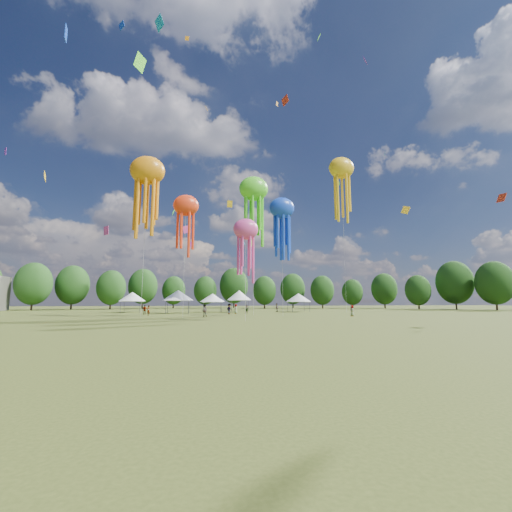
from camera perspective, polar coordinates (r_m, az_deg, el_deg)
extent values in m
plane|color=#384416|center=(14.65, 19.74, -15.87)|extent=(300.00, 300.00, 0.00)
imported|color=gray|center=(48.42, -8.80, -9.23)|extent=(0.84, 0.66, 1.70)
imported|color=gray|center=(59.90, -3.46, -9.01)|extent=(0.67, 0.90, 1.67)
imported|color=gray|center=(70.44, 3.54, -8.80)|extent=(0.66, 0.84, 1.73)
imported|color=gray|center=(57.62, -4.59, -9.01)|extent=(1.30, 1.23, 1.77)
imported|color=gray|center=(59.21, -18.51, -8.71)|extent=(0.95, 0.51, 1.55)
imported|color=gray|center=(61.87, -1.63, -9.05)|extent=(1.45, 1.09, 1.53)
imported|color=gray|center=(55.30, -17.92, -8.81)|extent=(0.54, 0.67, 1.58)
imported|color=gray|center=(51.63, 16.10, -8.97)|extent=(0.62, 0.86, 1.61)
cylinder|color=#47474C|center=(69.77, -22.18, -8.10)|extent=(0.08, 0.08, 2.11)
cylinder|color=#47474C|center=(73.28, -21.58, -8.09)|extent=(0.08, 0.08, 2.11)
cylinder|color=#47474C|center=(69.11, -19.24, -8.25)|extent=(0.08, 0.08, 2.11)
cylinder|color=#47474C|center=(72.65, -18.79, -8.22)|extent=(0.08, 0.08, 2.11)
cube|color=white|center=(71.17, -20.41, -7.28)|extent=(3.99, 3.99, 0.10)
cone|color=white|center=(71.18, -20.37, -6.51)|extent=(5.18, 5.18, 1.81)
cylinder|color=#47474C|center=(62.05, -15.19, -8.46)|extent=(0.08, 0.08, 2.24)
cylinder|color=#47474C|center=(66.01, -14.87, -8.41)|extent=(0.08, 0.08, 2.24)
cylinder|color=#47474C|center=(61.82, -11.47, -8.57)|extent=(0.08, 0.08, 2.24)
cylinder|color=#47474C|center=(65.79, -11.38, -8.52)|extent=(0.08, 0.08, 2.24)
cube|color=white|center=(63.88, -13.19, -7.44)|extent=(4.38, 4.38, 0.10)
cone|color=white|center=(63.89, -13.17, -6.54)|extent=(5.69, 5.69, 1.92)
cylinder|color=#47474C|center=(67.45, -8.96, -8.67)|extent=(0.08, 0.08, 1.96)
cylinder|color=#47474C|center=(71.02, -9.01, -8.62)|extent=(0.08, 0.08, 1.96)
cylinder|color=#47474C|center=(67.60, -5.89, -8.72)|extent=(0.08, 0.08, 1.96)
cylinder|color=#47474C|center=(71.17, -6.10, -8.67)|extent=(0.08, 0.08, 1.96)
cube|color=white|center=(69.28, -7.47, -7.82)|extent=(3.97, 3.97, 0.10)
cone|color=white|center=(69.28, -7.46, -7.08)|extent=(5.17, 5.17, 1.68)
cylinder|color=#47474C|center=(66.02, -4.21, -8.61)|extent=(0.08, 0.08, 2.31)
cylinder|color=#47474C|center=(69.40, -4.49, -8.57)|extent=(0.08, 0.08, 2.31)
cylinder|color=#47474C|center=(66.45, -1.27, -8.63)|extent=(0.08, 0.08, 2.31)
cylinder|color=#47474C|center=(69.80, -1.69, -8.58)|extent=(0.08, 0.08, 2.31)
cube|color=white|center=(67.89, -2.91, -7.58)|extent=(3.80, 3.80, 0.10)
cone|color=white|center=(67.90, -2.90, -6.70)|extent=(4.93, 4.93, 1.98)
cylinder|color=#47474C|center=(68.61, 6.25, -8.68)|extent=(0.08, 0.08, 2.01)
cylinder|color=#47474C|center=(72.12, 5.44, -8.64)|extent=(0.08, 0.08, 2.01)
cylinder|color=#47474C|center=(69.71, 9.17, -8.61)|extent=(0.08, 0.08, 2.01)
cylinder|color=#47474C|center=(73.17, 8.23, -8.58)|extent=(0.08, 0.08, 2.01)
cube|color=white|center=(70.87, 7.26, -7.78)|extent=(4.05, 4.05, 0.10)
cone|color=white|center=(70.87, 7.25, -7.04)|extent=(5.27, 5.27, 1.72)
ellipsoid|color=#FD3B16|center=(49.17, -11.87, 8.45)|extent=(3.62, 2.53, 3.07)
cylinder|color=beige|center=(47.60, -12.14, -0.70)|extent=(0.03, 0.03, 15.75)
ellipsoid|color=#54EA26|center=(58.47, -0.40, 11.41)|extent=(5.01, 3.50, 4.26)
cylinder|color=beige|center=(55.88, -0.41, 1.01)|extent=(0.03, 0.03, 21.37)
ellipsoid|color=blue|center=(50.27, 4.43, 8.17)|extent=(3.75, 2.63, 3.19)
cylinder|color=beige|center=(48.69, 4.53, -0.89)|extent=(0.03, 0.03, 15.94)
ellipsoid|color=orange|center=(51.32, -18.05, 13.71)|extent=(4.86, 3.40, 4.13)
cylinder|color=beige|center=(48.58, -18.56, 2.30)|extent=(0.03, 0.03, 20.62)
ellipsoid|color=#DF4191|center=(38.20, -1.76, 4.61)|extent=(2.86, 2.00, 2.43)
cylinder|color=beige|center=(37.43, -1.79, -3.15)|extent=(0.03, 0.03, 10.35)
ellipsoid|color=yellow|center=(74.28, 14.38, 14.36)|extent=(5.35, 3.75, 4.55)
cylinder|color=beige|center=(70.11, 14.79, 2.98)|extent=(0.03, 0.03, 29.83)
cube|color=orange|center=(60.07, -8.51, 23.69)|extent=(0.61, 0.65, 0.82)
cube|color=yellow|center=(85.97, -4.50, 8.86)|extent=(1.35, 0.39, 1.72)
cube|color=#54EA26|center=(80.39, 14.02, 11.96)|extent=(0.24, 0.82, 0.97)
cube|color=blue|center=(55.10, -21.98, 32.72)|extent=(0.97, 0.89, 1.43)
cube|color=#1899CC|center=(65.99, -2.17, 2.45)|extent=(0.91, 1.21, 1.46)
cube|color=purple|center=(77.65, 18.12, 29.21)|extent=(0.92, 1.52, 1.72)
cube|color=orange|center=(84.03, -11.70, 32.63)|extent=(0.85, 0.17, 1.07)
cube|color=#54EA26|center=(54.82, -19.20, 28.76)|extent=(1.47, 1.43, 2.37)
cube|color=blue|center=(43.53, -29.71, 30.15)|extent=(0.35, 1.27, 1.58)
cube|color=#1899CC|center=(61.18, -16.19, 33.92)|extent=(1.59, 1.42, 2.37)
cube|color=#DF4191|center=(88.15, -11.77, 4.48)|extent=(2.15, 1.19, 2.51)
cube|color=purple|center=(61.08, -36.97, 14.09)|extent=(0.64, 0.83, 1.19)
cube|color=#FD3B16|center=(69.97, 5.00, 24.99)|extent=(0.98, 1.97, 2.41)
cube|color=yellow|center=(80.73, 24.19, 7.19)|extent=(1.85, 1.00, 2.16)
cube|color=#54EA26|center=(63.69, 10.70, 32.85)|extent=(0.54, 0.86, 0.93)
cube|color=blue|center=(90.02, 3.73, 6.64)|extent=(1.34, 0.33, 1.60)
cube|color=#1899CC|center=(55.93, 21.13, 16.03)|extent=(0.32, 0.78, 0.89)
cube|color=#DF4191|center=(79.66, -24.24, 3.99)|extent=(1.34, 0.99, 2.04)
cube|color=purple|center=(66.34, -11.23, 1.95)|extent=(1.03, 0.89, 1.25)
cube|color=#FD3B16|center=(58.66, 36.41, 8.01)|extent=(0.89, 1.13, 1.35)
cube|color=orange|center=(85.06, 3.61, 24.52)|extent=(0.71, 0.56, 1.02)
cube|color=yellow|center=(49.85, -32.37, 11.42)|extent=(0.43, 1.23, 1.41)
cube|color=#54EA26|center=(69.39, -13.82, 7.54)|extent=(0.76, 1.76, 1.94)
cylinder|color=#38281C|center=(99.33, -33.96, -6.72)|extent=(0.44, 0.44, 3.36)
ellipsoid|color=#1D4015|center=(99.42, -33.75, -3.95)|extent=(8.40, 8.40, 10.51)
cylinder|color=#38281C|center=(103.77, -29.02, -7.04)|extent=(0.44, 0.44, 3.41)
ellipsoid|color=#1D4015|center=(103.86, -28.85, -4.34)|extent=(8.53, 8.53, 10.66)
cylinder|color=#38281C|center=(100.49, -23.64, -7.47)|extent=(0.44, 0.44, 3.07)
ellipsoid|color=#1D4015|center=(100.56, -23.50, -4.96)|extent=(7.66, 7.66, 9.58)
cylinder|color=#38281C|center=(107.28, -18.87, -7.58)|extent=(0.44, 0.44, 3.43)
ellipsoid|color=#1D4015|center=(107.37, -18.75, -4.95)|extent=(8.58, 8.58, 10.73)
cylinder|color=#38281C|center=(111.89, -13.95, -7.88)|extent=(0.44, 0.44, 2.95)
ellipsoid|color=#1D4015|center=(111.95, -13.88, -5.71)|extent=(7.37, 7.37, 9.21)
cylinder|color=#38281C|center=(107.75, -8.70, -8.04)|extent=(0.44, 0.44, 2.89)
ellipsoid|color=#1D4015|center=(107.81, -8.66, -5.83)|extent=(7.23, 7.23, 9.04)
cylinder|color=#38281C|center=(112.79, -3.82, -7.86)|extent=(0.44, 0.44, 3.84)
ellipsoid|color=#1D4015|center=(112.91, -3.79, -5.06)|extent=(9.60, 9.60, 11.99)
cylinder|color=#38281C|center=(103.11, 1.46, -8.16)|extent=(0.44, 0.44, 2.84)
ellipsoid|color=#1D4015|center=(103.16, 1.46, -5.89)|extent=(7.11, 7.11, 8.89)
cylinder|color=#38281C|center=(107.95, 6.32, -8.01)|extent=(0.44, 0.44, 3.16)
ellipsoid|color=#1D4015|center=(108.02, 6.28, -5.60)|extent=(7.91, 7.91, 9.88)
cylinder|color=#38281C|center=(104.97, 11.31, -8.00)|extent=(0.44, 0.44, 2.88)
ellipsoid|color=#1D4015|center=(105.02, 11.25, -5.74)|extent=(7.21, 7.21, 9.01)
cylinder|color=#38281C|center=(111.08, 16.21, -7.89)|extent=(0.44, 0.44, 2.63)
ellipsoid|color=#1D4015|center=(111.12, 16.14, -5.94)|extent=(6.57, 6.57, 8.22)
cylinder|color=#38281C|center=(112.27, 21.17, -7.54)|extent=(0.44, 0.44, 3.13)
ellipsoid|color=#1D4015|center=(112.33, 21.06, -5.25)|extent=(7.81, 7.81, 9.77)
cylinder|color=#38281C|center=(104.01, 26.06, -7.42)|extent=(0.44, 0.44, 2.72)
ellipsoid|color=#1D4015|center=(104.06, 25.93, -5.27)|extent=(6.80, 6.80, 8.50)
cylinder|color=#38281C|center=(107.50, 31.01, -6.79)|extent=(0.44, 0.44, 3.81)
ellipsoid|color=#1D4015|center=(107.62, 30.80, -3.88)|extent=(9.52, 9.52, 11.90)
cylinder|color=#38281C|center=(103.29, 35.85, -6.53)|extent=(0.44, 0.44, 3.51)
ellipsoid|color=#1D4015|center=(103.39, 35.63, -3.74)|extent=(8.78, 8.78, 10.97)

